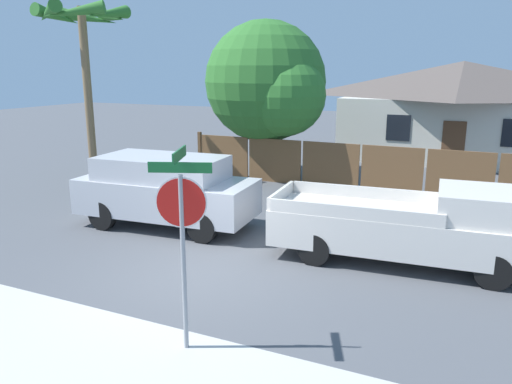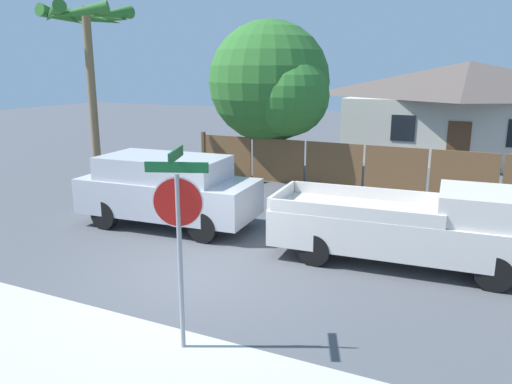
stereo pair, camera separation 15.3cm
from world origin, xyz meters
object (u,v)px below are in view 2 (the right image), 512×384
palm_tree (87,31)px  stop_sign (178,218)px  red_suv (168,189)px  orange_pickup (416,227)px  oak_tree (273,85)px  house (465,109)px

palm_tree → stop_sign: 12.30m
red_suv → orange_pickup: 6.33m
red_suv → orange_pickup: size_ratio=0.83×
red_suv → oak_tree: bearing=85.5°
palm_tree → stop_sign: palm_tree is taller
oak_tree → stop_sign: oak_tree is taller
red_suv → stop_sign: bearing=-57.1°
house → orange_pickup: 14.22m
orange_pickup → stop_sign: stop_sign is taller
palm_tree → red_suv: bearing=-30.1°
stop_sign → orange_pickup: bearing=40.7°
stop_sign → red_suv: bearing=106.1°
house → palm_tree: palm_tree is taller
palm_tree → orange_pickup: size_ratio=1.08×
oak_tree → orange_pickup: bearing=-47.3°
palm_tree → red_suv: palm_tree is taller
oak_tree → red_suv: size_ratio=1.23×
oak_tree → palm_tree: bearing=-143.5°
house → oak_tree: bearing=-130.8°
orange_pickup → stop_sign: bearing=-122.5°
house → orange_pickup: bearing=-90.1°
red_suv → orange_pickup: bearing=-4.0°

